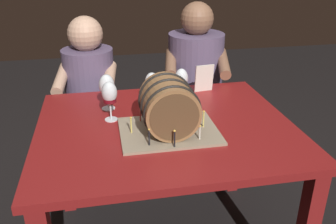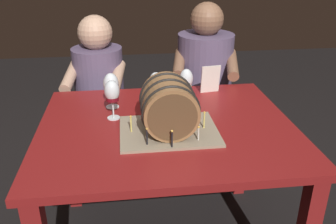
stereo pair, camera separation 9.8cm
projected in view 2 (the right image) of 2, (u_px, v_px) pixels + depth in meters
dining_table at (167, 145)px, 1.75m from camera, size 1.20×0.99×0.76m
barrel_cake at (168, 108)px, 1.58m from camera, size 0.44×0.34×0.26m
wine_glass_red at (112, 93)px, 1.71m from camera, size 0.07×0.07×0.19m
wine_glass_white at (186, 80)px, 1.93m from camera, size 0.07×0.07×0.18m
wine_glass_rose at (156, 83)px, 1.87m from camera, size 0.07×0.07×0.18m
wine_glass_empty at (111, 85)px, 1.84m from camera, size 0.08×0.08×0.19m
menu_card at (210, 79)px, 2.05m from camera, size 0.11×0.04×0.16m
person_seated_left at (101, 107)px, 2.47m from camera, size 0.41×0.50×1.14m
person_seated_right at (204, 94)px, 2.53m from camera, size 0.48×0.55×1.21m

